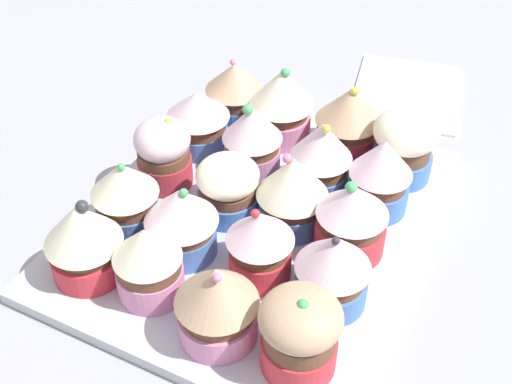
{
  "coord_description": "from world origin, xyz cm",
  "views": [
    {
      "loc": [
        41.09,
        20.76,
        44.82
      ],
      "look_at": [
        0.0,
        0.0,
        4.2
      ],
      "focal_mm": 48.32,
      "sensor_mm": 36.0,
      "label": 1
    }
  ],
  "objects_px": {
    "cupcake_9": "(148,261)",
    "cupcake_17": "(350,221)",
    "cupcake_2": "(163,152)",
    "cupcake_4": "(83,239)",
    "cupcake_11": "(321,157)",
    "cupcake_12": "(292,191)",
    "cupcake_0": "(235,92)",
    "cupcake_3": "(125,196)",
    "cupcake_7": "(228,187)",
    "cupcake_6": "(252,139)",
    "cupcake_8": "(181,220)",
    "cupcake_14": "(217,302)",
    "cupcake_13": "(260,243)",
    "cupcake_16": "(380,175)",
    "cupcake_19": "(300,332)",
    "baking_tray": "(256,221)",
    "cupcake_10": "(348,120)",
    "cupcake_5": "(281,103)",
    "cupcake_18": "(333,269)",
    "cupcake_1": "(198,119)",
    "napkin": "(407,92)",
    "cupcake_15": "(404,144)"
  },
  "relations": [
    {
      "from": "cupcake_5",
      "to": "cupcake_10",
      "type": "height_order",
      "value": "cupcake_5"
    },
    {
      "from": "cupcake_9",
      "to": "cupcake_10",
      "type": "relative_size",
      "value": 0.91
    },
    {
      "from": "cupcake_2",
      "to": "cupcake_4",
      "type": "bearing_deg",
      "value": 2.58
    },
    {
      "from": "baking_tray",
      "to": "cupcake_11",
      "type": "xyz_separation_m",
      "value": [
        -0.06,
        0.04,
        0.05
      ]
    },
    {
      "from": "cupcake_13",
      "to": "cupcake_15",
      "type": "bearing_deg",
      "value": 160.17
    },
    {
      "from": "cupcake_7",
      "to": "cupcake_9",
      "type": "relative_size",
      "value": 0.85
    },
    {
      "from": "baking_tray",
      "to": "cupcake_18",
      "type": "relative_size",
      "value": 4.81
    },
    {
      "from": "cupcake_14",
      "to": "cupcake_18",
      "type": "distance_m",
      "value": 0.1
    },
    {
      "from": "cupcake_9",
      "to": "cupcake_17",
      "type": "relative_size",
      "value": 0.95
    },
    {
      "from": "cupcake_12",
      "to": "napkin",
      "type": "height_order",
      "value": "cupcake_12"
    },
    {
      "from": "cupcake_8",
      "to": "cupcake_14",
      "type": "relative_size",
      "value": 0.95
    },
    {
      "from": "cupcake_2",
      "to": "cupcake_9",
      "type": "height_order",
      "value": "cupcake_2"
    },
    {
      "from": "baking_tray",
      "to": "cupcake_14",
      "type": "relative_size",
      "value": 4.67
    },
    {
      "from": "cupcake_7",
      "to": "cupcake_12",
      "type": "height_order",
      "value": "cupcake_12"
    },
    {
      "from": "cupcake_6",
      "to": "cupcake_8",
      "type": "xyz_separation_m",
      "value": [
        0.12,
        -0.0,
        -0.0
      ]
    },
    {
      "from": "cupcake_12",
      "to": "cupcake_0",
      "type": "bearing_deg",
      "value": -134.73
    },
    {
      "from": "baking_tray",
      "to": "cupcake_2",
      "type": "xyz_separation_m",
      "value": [
        -0.01,
        -0.1,
        0.04
      ]
    },
    {
      "from": "cupcake_8",
      "to": "cupcake_11",
      "type": "relative_size",
      "value": 0.88
    },
    {
      "from": "cupcake_6",
      "to": "cupcake_16",
      "type": "height_order",
      "value": "cupcake_6"
    },
    {
      "from": "cupcake_0",
      "to": "cupcake_3",
      "type": "height_order",
      "value": "cupcake_3"
    },
    {
      "from": "cupcake_3",
      "to": "cupcake_11",
      "type": "relative_size",
      "value": 0.93
    },
    {
      "from": "cupcake_2",
      "to": "cupcake_8",
      "type": "height_order",
      "value": "same"
    },
    {
      "from": "cupcake_10",
      "to": "cupcake_11",
      "type": "xyz_separation_m",
      "value": [
        0.07,
        -0.0,
        0.0
      ]
    },
    {
      "from": "cupcake_4",
      "to": "cupcake_13",
      "type": "distance_m",
      "value": 0.14
    },
    {
      "from": "cupcake_7",
      "to": "cupcake_13",
      "type": "relative_size",
      "value": 0.84
    },
    {
      "from": "cupcake_0",
      "to": "cupcake_3",
      "type": "distance_m",
      "value": 0.19
    },
    {
      "from": "cupcake_17",
      "to": "napkin",
      "type": "xyz_separation_m",
      "value": [
        -0.28,
        -0.03,
        -0.04
      ]
    },
    {
      "from": "cupcake_14",
      "to": "cupcake_17",
      "type": "relative_size",
      "value": 1.02
    },
    {
      "from": "cupcake_11",
      "to": "cupcake_7",
      "type": "bearing_deg",
      "value": -44.35
    },
    {
      "from": "cupcake_3",
      "to": "cupcake_6",
      "type": "bearing_deg",
      "value": 153.45
    },
    {
      "from": "cupcake_2",
      "to": "cupcake_3",
      "type": "height_order",
      "value": "cupcake_3"
    },
    {
      "from": "cupcake_0",
      "to": "cupcake_14",
      "type": "bearing_deg",
      "value": 25.53
    },
    {
      "from": "baking_tray",
      "to": "cupcake_1",
      "type": "xyz_separation_m",
      "value": [
        -0.07,
        -0.1,
        0.04
      ]
    },
    {
      "from": "cupcake_9",
      "to": "cupcake_13",
      "type": "xyz_separation_m",
      "value": [
        -0.06,
        0.07,
        0.0
      ]
    },
    {
      "from": "cupcake_3",
      "to": "cupcake_16",
      "type": "distance_m",
      "value": 0.23
    },
    {
      "from": "cupcake_0",
      "to": "cupcake_14",
      "type": "height_order",
      "value": "cupcake_14"
    },
    {
      "from": "cupcake_0",
      "to": "cupcake_2",
      "type": "distance_m",
      "value": 0.12
    },
    {
      "from": "cupcake_5",
      "to": "cupcake_6",
      "type": "height_order",
      "value": "cupcake_5"
    },
    {
      "from": "cupcake_6",
      "to": "cupcake_11",
      "type": "relative_size",
      "value": 0.96
    },
    {
      "from": "cupcake_6",
      "to": "cupcake_14",
      "type": "bearing_deg",
      "value": 19.48
    },
    {
      "from": "baking_tray",
      "to": "cupcake_5",
      "type": "distance_m",
      "value": 0.13
    },
    {
      "from": "cupcake_1",
      "to": "cupcake_19",
      "type": "height_order",
      "value": "cupcake_19"
    },
    {
      "from": "cupcake_11",
      "to": "cupcake_12",
      "type": "xyz_separation_m",
      "value": [
        0.05,
        -0.0,
        -0.0
      ]
    },
    {
      "from": "cupcake_16",
      "to": "cupcake_17",
      "type": "xyz_separation_m",
      "value": [
        0.07,
        -0.0,
        -0.0
      ]
    },
    {
      "from": "cupcake_4",
      "to": "cupcake_10",
      "type": "bearing_deg",
      "value": 152.3
    },
    {
      "from": "cupcake_0",
      "to": "cupcake_19",
      "type": "distance_m",
      "value": 0.32
    },
    {
      "from": "cupcake_1",
      "to": "cupcake_3",
      "type": "bearing_deg",
      "value": 2.42
    },
    {
      "from": "cupcake_2",
      "to": "cupcake_12",
      "type": "xyz_separation_m",
      "value": [
        -0.0,
        0.13,
        0.0
      ]
    },
    {
      "from": "cupcake_7",
      "to": "cupcake_13",
      "type": "xyz_separation_m",
      "value": [
        0.06,
        0.06,
        0.01
      ]
    },
    {
      "from": "cupcake_6",
      "to": "cupcake_9",
      "type": "bearing_deg",
      "value": -0.87
    }
  ]
}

